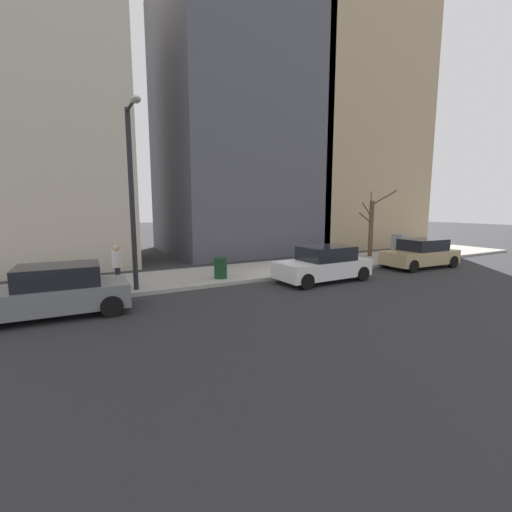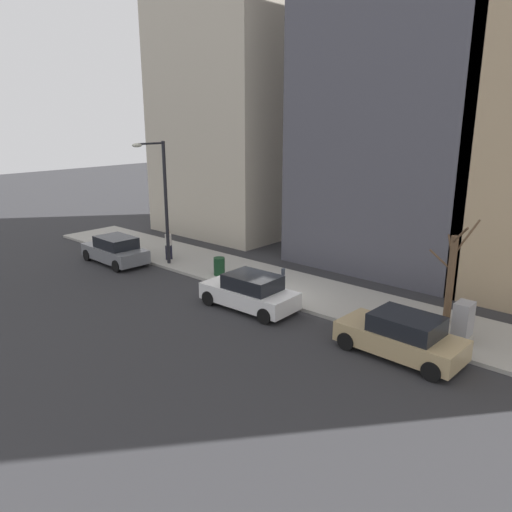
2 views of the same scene
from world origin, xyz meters
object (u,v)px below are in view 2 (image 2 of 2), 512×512
object	(u,v)px
parked_car_grey	(115,250)
bare_tree	(451,276)
pedestrian_near_meter	(168,243)
trash_bin	(219,266)
streetlamp	(161,193)
parked_car_white	(250,292)
parking_meter	(283,280)
office_tower_right	(240,7)
utility_box	(463,322)
office_block_center	(415,93)
parked_car_tan	(401,336)

from	to	relation	value
parked_car_grey	bare_tree	xyz separation A→B (m)	(3.69, -17.03, 1.29)
pedestrian_near_meter	trash_bin	bearing A→B (deg)	103.66
streetlamp	trash_bin	size ratio (longest dim) A/B	7.22
parked_car_white	parking_meter	world-z (taller)	parked_car_white
bare_tree	trash_bin	bearing A→B (deg)	98.88
office_tower_right	parked_car_white	bearing A→B (deg)	-135.64
parking_meter	utility_box	bearing A→B (deg)	-83.50
parking_meter	parked_car_white	bearing A→B (deg)	163.42
pedestrian_near_meter	office_tower_right	bearing A→B (deg)	-146.55
parking_meter	pedestrian_near_meter	distance (m)	8.61
parked_car_grey	office_tower_right	xyz separation A→B (m)	(11.26, 0.97, 13.98)
parked_car_grey	trash_bin	world-z (taller)	parked_car_grey
office_tower_right	parked_car_grey	bearing A→B (deg)	-175.07
parking_meter	bare_tree	world-z (taller)	bare_tree
office_tower_right	streetlamp	bearing A→B (deg)	-160.23
parking_meter	bare_tree	bearing A→B (deg)	-71.51
office_tower_right	utility_box	bearing A→B (deg)	-114.99
parked_car_white	utility_box	bearing A→B (deg)	-74.42
parked_car_white	parking_meter	xyz separation A→B (m)	(1.62, -0.48, 0.24)
office_block_center	office_tower_right	bearing A→B (deg)	91.12
parked_car_white	office_tower_right	xyz separation A→B (m)	(11.34, 11.09, 13.98)
utility_box	office_block_center	size ratio (longest dim) A/B	0.08
trash_bin	parking_meter	bearing A→B (deg)	-95.78
bare_tree	office_block_center	bearing A→B (deg)	35.90
trash_bin	pedestrian_near_meter	xyz separation A→B (m)	(0.12, 4.14, 0.49)
bare_tree	office_block_center	world-z (taller)	office_block_center
parked_car_grey	office_tower_right	size ratio (longest dim) A/B	0.14
pedestrian_near_meter	office_block_center	distance (m)	15.45
parked_car_tan	parked_car_grey	distance (m)	16.87
parked_car_tan	office_tower_right	world-z (taller)	office_tower_right
parked_car_white	office_block_center	world-z (taller)	office_block_center
streetlamp	bare_tree	size ratio (longest dim) A/B	1.60
bare_tree	office_tower_right	size ratio (longest dim) A/B	0.14
streetlamp	office_block_center	size ratio (longest dim) A/B	0.36
parking_meter	parked_car_tan	bearing A→B (deg)	-103.13
pedestrian_near_meter	parked_car_white	bearing A→B (deg)	90.21
parked_car_white	streetlamp	size ratio (longest dim) A/B	0.65
streetlamp	pedestrian_near_meter	bearing A→B (deg)	37.44
parked_car_grey	office_block_center	bearing A→B (deg)	-42.47
parking_meter	utility_box	xyz separation A→B (m)	(0.85, -7.46, -0.13)
parking_meter	trash_bin	size ratio (longest dim) A/B	1.50
utility_box	parked_car_grey	bearing A→B (deg)	97.53
parked_car_grey	office_block_center	world-z (taller)	office_block_center
parked_car_grey	pedestrian_near_meter	world-z (taller)	pedestrian_near_meter
parked_car_tan	bare_tree	world-z (taller)	bare_tree
trash_bin	bare_tree	bearing A→B (deg)	-81.12
bare_tree	office_block_center	size ratio (longest dim) A/B	0.23
parked_car_grey	parking_meter	xyz separation A→B (m)	(1.54, -10.60, 0.24)
parked_car_tan	utility_box	world-z (taller)	utility_box
streetlamp	trash_bin	xyz separation A→B (m)	(0.62, -3.57, -3.42)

